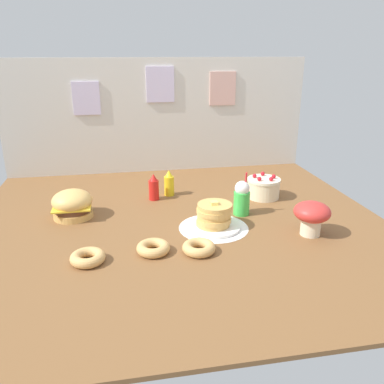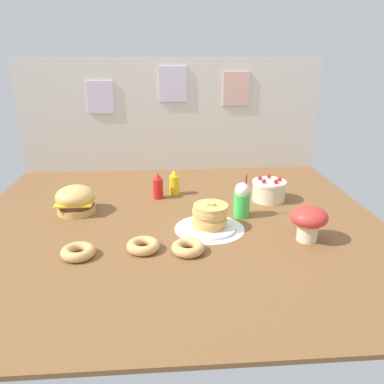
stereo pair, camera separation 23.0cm
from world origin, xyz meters
The scene contains 13 objects.
ground_plane centered at (0.00, 0.00, -0.01)m, with size 2.32×2.13×0.02m, color brown.
back_wall centered at (0.00, 1.06, 0.44)m, with size 2.32×0.04×0.86m.
doily_mat centered at (0.17, -0.09, 0.00)m, with size 0.38×0.38×0.00m, color white.
burger centered at (-0.59, 0.20, 0.08)m, with size 0.23×0.23×0.16m.
pancake_stack centered at (0.17, -0.09, 0.06)m, with size 0.29×0.29×0.15m.
layer_cake centered at (0.60, 0.31, 0.07)m, with size 0.21×0.21×0.16m.
ketchup_bottle centered at (-0.11, 0.40, 0.08)m, with size 0.07×0.07×0.17m.
mustard_bottle centered at (0.00, 0.47, 0.08)m, with size 0.07×0.07×0.17m.
cream_soda_cup centered at (0.38, 0.07, 0.10)m, with size 0.09×0.09×0.26m.
donut_pink_glaze centered at (-0.48, -0.35, 0.03)m, with size 0.16×0.16×0.05m.
donut_chocolate centered at (-0.18, -0.31, 0.03)m, with size 0.16×0.16×0.05m.
donut_vanilla centered at (0.04, -0.35, 0.03)m, with size 0.16×0.16×0.05m.
mushroom_stool centered at (0.65, -0.26, 0.11)m, with size 0.19×0.19×0.18m.
Camera 1 is at (-0.30, -1.99, 0.91)m, focal length 36.91 mm.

